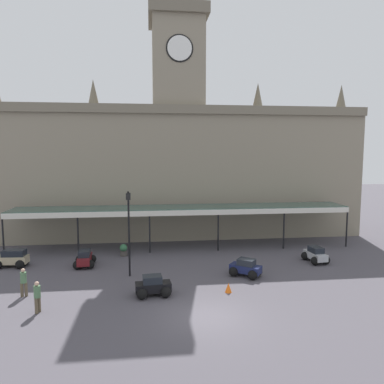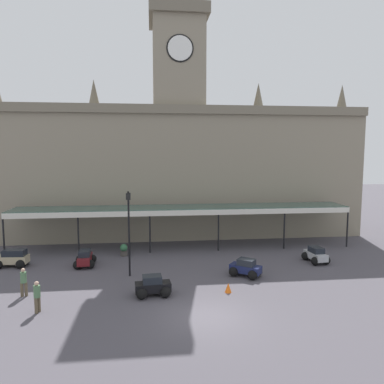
# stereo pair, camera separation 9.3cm
# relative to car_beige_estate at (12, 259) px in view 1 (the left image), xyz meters

# --- Properties ---
(ground_plane) EXTENTS (140.00, 140.00, 0.00)m
(ground_plane) POSITION_rel_car_beige_estate_xyz_m (12.79, -9.46, -0.56)
(ground_plane) COLOR #4C484F
(station_building) EXTENTS (35.64, 5.99, 21.62)m
(station_building) POSITION_rel_car_beige_estate_xyz_m (12.79, 9.08, 6.61)
(station_building) COLOR gray
(station_building) RESTS_ON ground
(entrance_canopy) EXTENTS (28.82, 3.26, 3.60)m
(entrance_canopy) POSITION_rel_car_beige_estate_xyz_m (12.79, 3.87, 2.89)
(entrance_canopy) COLOR #38564C
(entrance_canopy) RESTS_ON ground
(car_beige_estate) EXTENTS (2.31, 1.64, 1.27)m
(car_beige_estate) POSITION_rel_car_beige_estate_xyz_m (0.00, 0.00, 0.00)
(car_beige_estate) COLOR tan
(car_beige_estate) RESTS_ON ground
(car_silver_sedan) EXTENTS (1.67, 2.14, 1.19)m
(car_silver_sedan) POSITION_rel_car_beige_estate_xyz_m (22.37, -1.43, -0.06)
(car_silver_sedan) COLOR #B2B5BA
(car_silver_sedan) RESTS_ON ground
(car_navy_sedan) EXTENTS (2.25, 2.16, 1.19)m
(car_navy_sedan) POSITION_rel_car_beige_estate_xyz_m (16.31, -3.87, -0.06)
(car_navy_sedan) COLOR #19214C
(car_navy_sedan) RESTS_ON ground
(car_maroon_sedan) EXTENTS (1.59, 2.09, 1.19)m
(car_maroon_sedan) POSITION_rel_car_beige_estate_xyz_m (5.20, -0.43, -0.06)
(car_maroon_sedan) COLOR maroon
(car_maroon_sedan) RESTS_ON ground
(car_black_sedan) EXTENTS (2.12, 1.64, 1.19)m
(car_black_sedan) POSITION_rel_car_beige_estate_xyz_m (10.10, -6.47, -0.06)
(car_black_sedan) COLOR black
(car_black_sedan) RESTS_ON ground
(pedestrian_crossing_forecourt) EXTENTS (0.38, 0.34, 1.67)m
(pedestrian_crossing_forecourt) POSITION_rel_car_beige_estate_xyz_m (2.71, -5.76, 0.34)
(pedestrian_crossing_forecourt) COLOR brown
(pedestrian_crossing_forecourt) RESTS_ON ground
(pedestrian_beside_cars) EXTENTS (0.34, 0.38, 1.67)m
(pedestrian_beside_cars) POSITION_rel_car_beige_estate_xyz_m (4.14, -8.04, 0.34)
(pedestrian_beside_cars) COLOR brown
(pedestrian_beside_cars) RESTS_ON ground
(victorian_lamppost) EXTENTS (0.30, 0.30, 5.76)m
(victorian_lamppost) POSITION_rel_car_beige_estate_xyz_m (8.57, -2.95, 2.95)
(victorian_lamppost) COLOR black
(victorian_lamppost) RESTS_ON ground
(traffic_cone) EXTENTS (0.40, 0.40, 0.58)m
(traffic_cone) POSITION_rel_car_beige_estate_xyz_m (14.55, -6.50, -0.27)
(traffic_cone) COLOR orange
(traffic_cone) RESTS_ON ground
(planter_near_kerb) EXTENTS (0.60, 0.60, 0.96)m
(planter_near_kerb) POSITION_rel_car_beige_estate_xyz_m (7.82, 1.93, -0.07)
(planter_near_kerb) COLOR #47423D
(planter_near_kerb) RESTS_ON ground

